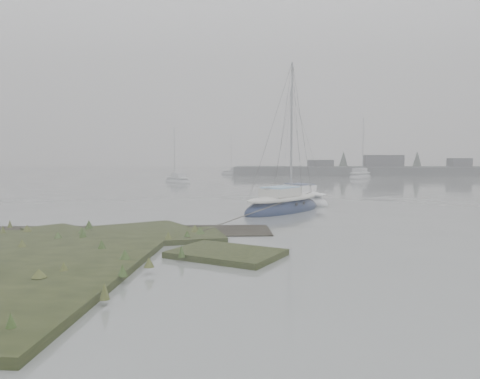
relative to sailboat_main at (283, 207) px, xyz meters
The scene contains 7 objects.
ground 18.21m from the sailboat_main, 98.49° to the left, with size 160.00×160.00×0.00m, color slate.
far_shoreline 55.45m from the sailboat_main, 64.17° to the left, with size 60.00×8.00×4.15m.
sailboat_main is the anchor object (origin of this frame).
sailboat_white 5.32m from the sailboat_main, 77.65° to the left, with size 5.17×6.29×8.77m.
sailboat_far_a 30.05m from the sailboat_main, 113.43° to the left, with size 4.70×4.98×7.29m.
sailboat_far_b 41.15m from the sailboat_main, 73.12° to the left, with size 5.23×6.79×9.32m.
sailboat_far_c 50.86m from the sailboat_main, 97.59° to the left, with size 5.42×2.85×7.29m.
Camera 1 is at (1.98, -15.92, 3.43)m, focal length 35.00 mm.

